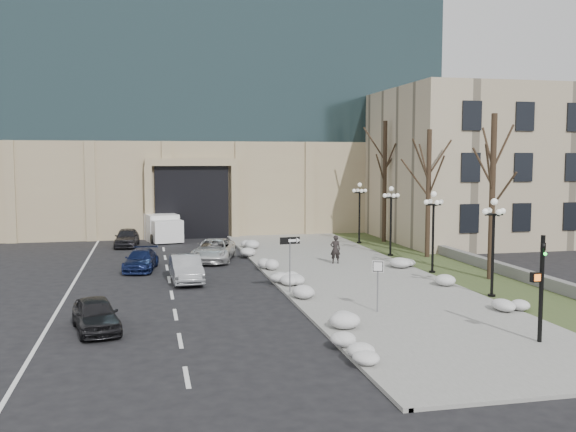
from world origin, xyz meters
name	(u,v)px	position (x,y,z in m)	size (l,w,h in m)	color
ground	(368,345)	(0.00, 0.00, 0.00)	(160.00, 160.00, 0.00)	black
sidewalk	(344,272)	(3.50, 14.00, 0.06)	(9.00, 40.00, 0.12)	#969691
curb	(268,275)	(-1.00, 14.00, 0.07)	(0.30, 40.00, 0.14)	#969691
grass_strip	(448,268)	(10.00, 14.00, 0.05)	(4.00, 40.00, 0.10)	#3C4C26
stone_wall	(462,257)	(12.00, 16.00, 0.35)	(0.50, 30.00, 0.70)	slate
office_tower	(202,37)	(-2.01, 43.58, 18.49)	(40.00, 24.70, 36.00)	tan
classical_building	(505,166)	(22.00, 27.98, 6.00)	(22.00, 18.12, 12.00)	tan
car_a	(96,315)	(-9.59, 4.02, 0.65)	(1.53, 3.81, 1.30)	black
car_b	(186,269)	(-5.62, 13.18, 0.72)	(1.52, 4.36, 1.44)	#ACB0B4
car_c	(141,260)	(-8.02, 17.39, 0.61)	(1.71, 4.20, 1.22)	navy
car_d	(214,250)	(-3.45, 19.86, 0.71)	(2.36, 5.11, 1.42)	silver
car_e	(127,237)	(-9.14, 28.02, 0.70)	(1.66, 4.12, 1.40)	#29282C
pedestrian	(335,249)	(3.74, 16.62, 1.00)	(0.64, 0.42, 1.76)	black
box_truck	(159,227)	(-6.67, 31.80, 1.04)	(3.64, 7.06, 2.14)	silver
one_way_sign	(293,247)	(-0.73, 8.75, 2.35)	(1.07, 0.31, 2.85)	slate
keep_sign	(378,275)	(1.91, 4.20, 1.70)	(0.48, 0.20, 2.32)	slate
traffic_signal	(540,291)	(5.94, -1.28, 1.96)	(0.67, 0.89, 3.94)	black
snow_clump_a	(374,357)	(-0.58, -2.19, 0.30)	(1.10, 1.60, 0.36)	silver
snow_clump_b	(340,323)	(-0.38, 2.10, 0.30)	(1.10, 1.60, 0.36)	silver
snow_clump_c	(305,294)	(-0.43, 7.55, 0.30)	(1.10, 1.60, 0.36)	silver
snow_clump_d	(285,277)	(-0.47, 11.80, 0.30)	(1.10, 1.60, 0.36)	silver
snow_clump_e	(268,266)	(-0.74, 15.44, 0.30)	(1.10, 1.60, 0.36)	silver
snow_clump_f	(252,253)	(-0.78, 20.98, 0.30)	(1.10, 1.60, 0.36)	silver
snow_clump_g	(246,245)	(-0.62, 24.61, 0.30)	(1.10, 1.60, 0.36)	silver
snow_clump_h	(515,308)	(7.61, 2.94, 0.30)	(1.10, 1.60, 0.36)	silver
snow_clump_i	(448,282)	(7.42, 8.79, 0.30)	(1.10, 1.60, 0.36)	silver
snow_clump_j	(402,263)	(7.42, 14.79, 0.30)	(1.10, 1.60, 0.36)	silver
snow_clump_k	(352,339)	(-0.64, -0.15, 0.30)	(1.10, 1.60, 0.36)	silver
snow_clump_l	(291,281)	(-0.41, 10.76, 0.30)	(1.10, 1.60, 0.36)	silver
lamppost_a	(493,234)	(8.30, 6.00, 3.07)	(1.18, 1.18, 4.76)	black
lamppost_b	(433,221)	(8.30, 12.50, 3.07)	(1.18, 1.18, 4.76)	black
lamppost_c	(391,212)	(8.30, 19.00, 3.07)	(1.18, 1.18, 4.76)	black
lamppost_d	(360,205)	(8.30, 25.50, 3.07)	(1.18, 1.18, 4.76)	black
tree_near	(493,173)	(10.50, 10.00, 5.83)	(3.20, 3.20, 9.00)	black
tree_mid	(429,175)	(10.50, 18.00, 5.50)	(3.20, 3.20, 8.50)	black
tree_far	(385,164)	(10.50, 26.00, 6.15)	(3.20, 3.20, 9.50)	black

